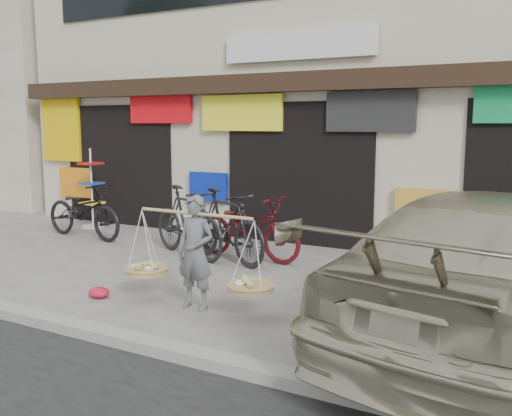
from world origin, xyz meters
The scene contains 11 objects.
ground centered at (0.00, 0.00, 0.00)m, with size 70.00×70.00×0.00m, color gray.
kerb centered at (0.00, -2.00, 0.06)m, with size 70.00×0.25×0.12m, color gray.
shophouse_block centered at (0.00, 6.42, 3.45)m, with size 14.00×6.32×7.00m.
street_vendor centered at (0.53, -0.64, 0.65)m, with size 2.15×0.57×1.43m.
bike_0 centered at (-4.00, 1.89, 0.56)m, with size 0.74×2.12×1.11m, color black.
bike_1 centered at (-1.21, 1.61, 0.61)m, with size 0.58×2.04×1.23m, color black.
bike_2 centered at (-0.22, 1.94, 0.55)m, with size 0.73×2.08×1.09m, color #580F14.
bike_3 centered at (-0.44, 1.61, 0.61)m, with size 0.58×2.04×1.23m, color black.
suv centered at (4.05, 0.06, 0.81)m, with size 3.28×5.90×1.62m.
display_rack centered at (-4.72, 2.85, 0.71)m, with size 0.48×0.48×1.75m.
red_bag centered at (-0.84, -0.92, 0.07)m, with size 0.31×0.25×0.14m, color red.
Camera 1 is at (4.56, -6.30, 2.30)m, focal length 40.00 mm.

